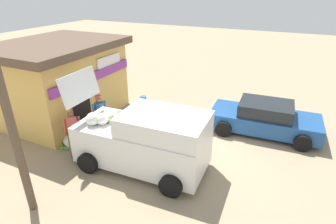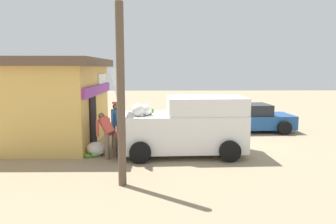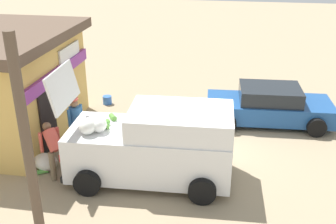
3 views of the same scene
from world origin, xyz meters
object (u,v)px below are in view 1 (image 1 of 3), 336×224
object	(u,v)px
delivery_van	(145,140)
vendor_standing	(100,113)
customer_bending	(74,131)
paint_bucket	(143,99)
parked_sedan	(264,118)
storefront_bar	(60,80)
unloaded_banana_pile	(72,141)

from	to	relation	value
delivery_van	vendor_standing	xyz separation A→B (m)	(1.00, 2.52, -0.02)
customer_bending	paint_bucket	xyz separation A→B (m)	(4.97, 0.16, -0.72)
customer_bending	paint_bucket	size ratio (longest dim) A/B	4.40
parked_sedan	vendor_standing	distance (m)	6.38
storefront_bar	paint_bucket	bearing A→B (deg)	-41.01
delivery_van	unloaded_banana_pile	size ratio (longest dim) A/B	5.38
delivery_van	vendor_standing	bearing A→B (deg)	68.35
storefront_bar	vendor_standing	xyz separation A→B (m)	(-0.84, -2.68, -0.71)
vendor_standing	paint_bucket	world-z (taller)	vendor_standing
storefront_bar	paint_bucket	size ratio (longest dim) A/B	16.08
vendor_standing	customer_bending	xyz separation A→B (m)	(-1.34, 0.09, -0.09)
vendor_standing	customer_bending	world-z (taller)	vendor_standing
delivery_van	vendor_standing	distance (m)	2.71
delivery_van	vendor_standing	size ratio (longest dim) A/B	2.62
delivery_van	paint_bucket	world-z (taller)	delivery_van
vendor_standing	delivery_van	bearing A→B (deg)	-111.65
storefront_bar	delivery_van	distance (m)	5.56
delivery_van	paint_bucket	size ratio (longest dim) A/B	13.37
delivery_van	parked_sedan	size ratio (longest dim) A/B	1.05
storefront_bar	delivery_van	xyz separation A→B (m)	(-1.84, -5.20, -0.70)
vendor_standing	unloaded_banana_pile	size ratio (longest dim) A/B	2.05
paint_bucket	unloaded_banana_pile	bearing A→B (deg)	176.94
vendor_standing	unloaded_banana_pile	bearing A→B (deg)	155.68
storefront_bar	customer_bending	bearing A→B (deg)	-129.97
customer_bending	paint_bucket	distance (m)	5.02
unloaded_banana_pile	paint_bucket	world-z (taller)	unloaded_banana_pile
storefront_bar	delivery_van	size ratio (longest dim) A/B	1.20
vendor_standing	paint_bucket	xyz separation A→B (m)	(3.63, 0.25, -0.81)
delivery_van	customer_bending	bearing A→B (deg)	97.39
storefront_bar	customer_bending	xyz separation A→B (m)	(-2.17, -2.59, -0.81)
delivery_van	vendor_standing	world-z (taller)	delivery_van
storefront_bar	unloaded_banana_pile	size ratio (longest dim) A/B	6.47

